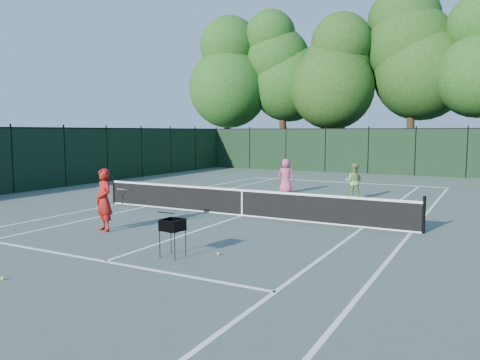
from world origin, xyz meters
The scene contains 22 objects.
ground centered at (0.00, 0.00, 0.00)m, with size 90.00×90.00×0.00m, color #46564C.
sideline_doubles_left centered at (-5.49, 0.00, 0.00)m, with size 0.10×23.77×0.01m, color white.
sideline_doubles_right centered at (5.49, 0.00, 0.00)m, with size 0.10×23.77×0.01m, color white.
sideline_singles_left centered at (-4.12, 0.00, 0.00)m, with size 0.10×23.77×0.01m, color white.
sideline_singles_right centered at (4.12, 0.00, 0.00)m, with size 0.10×23.77×0.01m, color white.
baseline_far centered at (0.00, 11.88, 0.00)m, with size 10.97×0.10×0.01m, color white.
service_line_near centered at (0.00, -6.40, 0.00)m, with size 8.23×0.10×0.01m, color white.
service_line_far centered at (0.00, 6.40, 0.00)m, with size 8.23×0.10×0.01m, color white.
center_service_line centered at (0.00, 0.00, 0.00)m, with size 0.10×12.80×0.01m, color white.
tennis_net centered at (0.00, 0.00, 0.48)m, with size 11.69×0.09×1.06m.
fence_far centered at (0.00, 18.00, 1.50)m, with size 24.00×0.05×3.00m, color black.
fence_left centered at (-12.00, 0.00, 1.50)m, with size 0.05×36.00×3.00m, color black.
tree_0 centered at (-13.00, 21.50, 8.16)m, with size 6.40×6.40×13.14m.
tree_1 centered at (-8.00, 22.00, 8.69)m, with size 6.80×6.80×13.98m.
tree_2 centered at (-3.00, 21.80, 7.73)m, with size 6.00×6.00×12.40m.
tree_3 centered at (2.00, 22.30, 9.01)m, with size 7.00×7.00×14.45m.
coach centered at (-2.32, -4.05, 0.90)m, with size 1.08×0.63×1.80m.
player_pink centered at (-0.98, 6.11, 0.80)m, with size 0.85×0.62×1.60m.
player_green centered at (2.33, 5.57, 0.77)m, with size 0.80×0.65×1.53m.
ball_hopper centered at (1.08, -5.37, 0.74)m, with size 0.55×0.55×0.88m.
loose_ball_near_cart centered at (-0.81, -8.30, 0.03)m, with size 0.07×0.07×0.07m, color #E3F331.
loose_ball_midcourt centered at (1.92, -4.74, 0.03)m, with size 0.07×0.07×0.07m, color yellow.
Camera 1 is at (7.43, -13.84, 2.87)m, focal length 35.00 mm.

